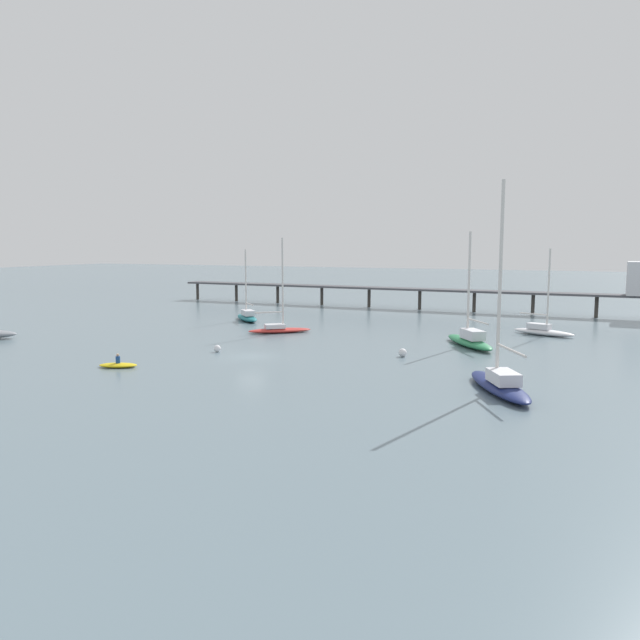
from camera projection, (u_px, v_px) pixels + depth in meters
name	position (u px, v px, depth m)	size (l,w,h in m)	color
ground_plane	(251.00, 356.00, 55.41)	(400.00, 400.00, 0.00)	slate
pier	(497.00, 285.00, 89.59)	(76.27, 5.71, 7.68)	#4C4C51
sailboat_green	(470.00, 339.00, 60.74)	(6.91, 8.95, 11.21)	#287F4C
sailboat_white	(543.00, 330.00, 68.18)	(7.02, 4.08, 9.51)	white
sailboat_teal	(247.00, 316.00, 80.86)	(6.26, 6.34, 9.30)	#1E727A
sailboat_navy	(500.00, 381.00, 42.00)	(6.38, 9.57, 14.27)	navy
sailboat_red	(279.00, 327.00, 70.15)	(6.87, 5.97, 10.68)	red
dinghy_yellow	(118.00, 365.00, 50.55)	(3.41, 2.42, 1.14)	yellow
mooring_buoy_mid	(403.00, 353.00, 55.23)	(0.74, 0.74, 0.74)	silver
mooring_buoy_far	(217.00, 349.00, 57.65)	(0.65, 0.65, 0.65)	silver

